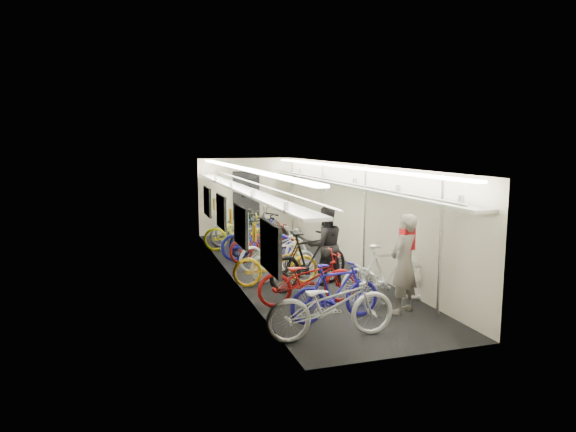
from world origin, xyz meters
TOP-DOWN VIEW (x-y plane):
  - train_car_shell at (-0.36, 0.71)m, footprint 10.00×10.00m
  - bicycle_0 at (-0.78, -4.09)m, footprint 2.00×0.75m
  - bicycle_1 at (-0.42, -3.40)m, footprint 1.66×0.61m
  - bicycle_2 at (-0.57, -2.47)m, footprint 1.88×0.74m
  - bicycle_3 at (-0.19, -1.51)m, footprint 2.01×1.16m
  - bicycle_4 at (-0.76, -1.08)m, footprint 1.81×0.75m
  - bicycle_5 at (-0.50, -0.79)m, footprint 1.60×0.72m
  - bicycle_6 at (-0.43, 0.23)m, footprint 1.88×1.05m
  - bicycle_7 at (-0.62, 1.11)m, footprint 1.83×0.91m
  - bicycle_8 at (-0.46, 1.05)m, footprint 1.84×0.84m
  - bicycle_9 at (-0.37, 1.75)m, footprint 1.93×1.16m
  - bicycle_10 at (-0.78, 2.52)m, footprint 1.95×0.98m
  - bicycle_11 at (0.85, -2.83)m, footprint 1.85×0.58m
  - bicycle_12 at (-0.58, 3.28)m, footprint 1.95×1.14m
  - bicycle_14 at (-0.25, 3.61)m, footprint 2.09×0.95m
  - passenger_near at (0.85, -3.35)m, footprint 0.74×0.66m
  - passenger_mid at (0.22, -1.31)m, footprint 0.79×0.62m
  - backpack at (0.90, -3.35)m, footprint 0.29×0.21m

SIDE VIEW (x-z plane):
  - bicycle_4 at x=-0.76m, z-range 0.00..0.93m
  - bicycle_5 at x=-0.50m, z-range 0.00..0.93m
  - bicycle_8 at x=-0.46m, z-range 0.00..0.93m
  - bicycle_6 at x=-0.43m, z-range 0.00..0.94m
  - bicycle_2 at x=-0.57m, z-range 0.00..0.97m
  - bicycle_12 at x=-0.58m, z-range 0.00..0.97m
  - bicycle_1 at x=-0.42m, z-range 0.00..0.97m
  - bicycle_10 at x=-0.78m, z-range 0.00..0.98m
  - bicycle_0 at x=-0.78m, z-range 0.00..1.04m
  - bicycle_7 at x=-0.62m, z-range 0.00..1.06m
  - bicycle_14 at x=-0.25m, z-range 0.00..1.06m
  - bicycle_11 at x=0.85m, z-range 0.00..1.10m
  - bicycle_9 at x=-0.37m, z-range 0.00..1.12m
  - bicycle_3 at x=-0.19m, z-range 0.00..1.17m
  - passenger_mid at x=0.22m, z-range 0.00..1.62m
  - passenger_near at x=0.85m, z-range 0.00..1.71m
  - backpack at x=0.90m, z-range 1.09..1.47m
  - train_car_shell at x=-0.36m, z-range -3.34..6.66m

